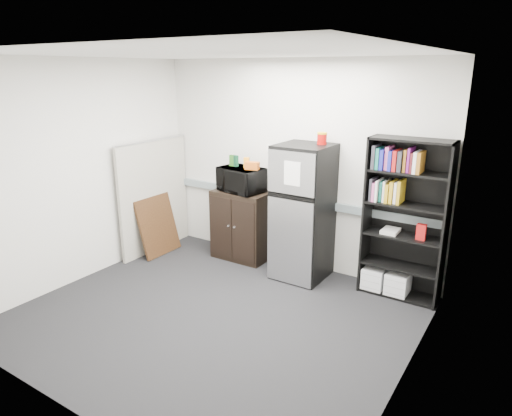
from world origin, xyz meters
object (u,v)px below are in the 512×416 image
(bookshelf, at_px, (403,216))
(refrigerator, at_px, (302,213))
(cubicle_partition, at_px, (154,196))
(microwave, at_px, (241,180))
(cabinet, at_px, (242,225))

(bookshelf, distance_m, refrigerator, 1.21)
(cubicle_partition, bearing_deg, microwave, 18.10)
(cubicle_partition, xyz_separation_m, microwave, (1.24, 0.40, 0.32))
(cubicle_partition, height_order, cabinet, cubicle_partition)
(cabinet, height_order, microwave, microwave)
(cubicle_partition, relative_size, refrigerator, 0.95)
(bookshelf, xyz_separation_m, cubicle_partition, (-3.41, -0.49, -0.16))
(bookshelf, height_order, microwave, bookshelf)
(cabinet, bearing_deg, refrigerator, -4.71)
(bookshelf, height_order, cabinet, bookshelf)
(cubicle_partition, distance_m, microwave, 1.34)
(microwave, bearing_deg, bookshelf, 10.64)
(bookshelf, xyz_separation_m, microwave, (-2.17, -0.08, 0.16))
(bookshelf, bearing_deg, cubicle_partition, -171.87)
(bookshelf, bearing_deg, refrigerator, -173.06)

